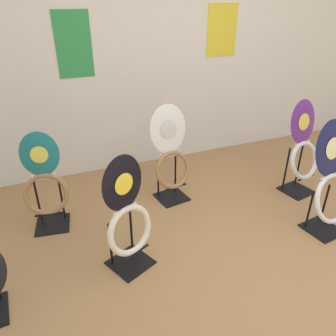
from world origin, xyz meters
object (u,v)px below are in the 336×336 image
at_px(toilet_seat_display_white_plain, 171,157).
at_px(toilet_seat_display_jazz_black, 128,219).
at_px(toilet_seat_display_navy_moon, 331,184).
at_px(toilet_seat_display_purple_note, 303,152).
at_px(toilet_seat_display_teal_sax, 45,185).

bearing_deg(toilet_seat_display_white_plain, toilet_seat_display_jazz_black, -130.59).
distance_m(toilet_seat_display_navy_moon, toilet_seat_display_purple_note, 0.61).
height_order(toilet_seat_display_jazz_black, toilet_seat_display_navy_moon, toilet_seat_display_navy_moon).
height_order(toilet_seat_display_navy_moon, toilet_seat_display_teal_sax, toilet_seat_display_navy_moon).
xyz_separation_m(toilet_seat_display_teal_sax, toilet_seat_display_purple_note, (2.35, -0.34, 0.02)).
xyz_separation_m(toilet_seat_display_jazz_black, toilet_seat_display_navy_moon, (1.62, -0.21, 0.03)).
xyz_separation_m(toilet_seat_display_white_plain, toilet_seat_display_purple_note, (1.23, -0.37, -0.02)).
bearing_deg(toilet_seat_display_jazz_black, toilet_seat_display_teal_sax, 125.38).
distance_m(toilet_seat_display_jazz_black, toilet_seat_display_white_plain, 0.96).
distance_m(toilet_seat_display_jazz_black, toilet_seat_display_teal_sax, 0.86).
height_order(toilet_seat_display_jazz_black, toilet_seat_display_teal_sax, toilet_seat_display_jazz_black).
xyz_separation_m(toilet_seat_display_white_plain, toilet_seat_display_navy_moon, (1.00, -0.94, -0.01)).
xyz_separation_m(toilet_seat_display_navy_moon, toilet_seat_display_purple_note, (0.23, 0.57, -0.01)).
height_order(toilet_seat_display_white_plain, toilet_seat_display_purple_note, toilet_seat_display_purple_note).
xyz_separation_m(toilet_seat_display_white_plain, toilet_seat_display_teal_sax, (-1.12, -0.03, -0.03)).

